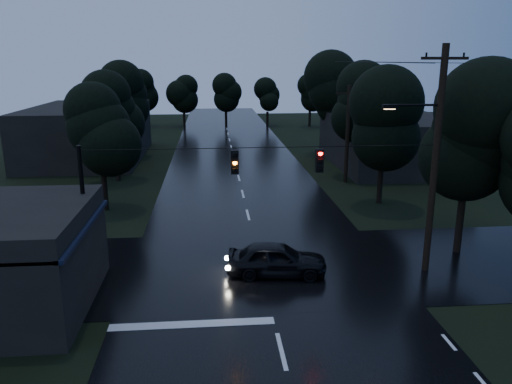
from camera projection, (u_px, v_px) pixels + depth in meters
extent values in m
cube|color=black|center=(239.00, 178.00, 40.55)|extent=(12.00, 120.00, 0.02)
cube|color=black|center=(261.00, 267.00, 23.22)|extent=(60.00, 9.00, 0.02)
cube|color=black|center=(3.00, 229.00, 18.65)|extent=(6.00, 7.00, 0.12)
cube|color=black|center=(85.00, 227.00, 18.91)|extent=(0.30, 7.00, 0.15)
cylinder|color=black|center=(62.00, 305.00, 16.44)|extent=(0.10, 0.10, 3.00)
cylinder|color=black|center=(100.00, 241.00, 22.21)|extent=(0.10, 0.10, 3.00)
cube|color=#FFB666|center=(75.00, 259.00, 17.64)|extent=(0.06, 1.60, 0.50)
cube|color=#FFB666|center=(93.00, 234.00, 20.24)|extent=(0.06, 1.20, 0.50)
cube|color=black|center=(391.00, 141.00, 45.04)|extent=(10.00, 14.00, 4.40)
cube|color=black|center=(89.00, 133.00, 48.32)|extent=(10.00, 16.00, 5.00)
cylinder|color=black|center=(435.00, 163.00, 21.62)|extent=(0.30, 0.30, 10.00)
cube|color=black|center=(445.00, 58.00, 20.49)|extent=(2.00, 0.12, 0.12)
cylinder|color=black|center=(415.00, 105.00, 20.88)|extent=(2.20, 0.10, 0.10)
cube|color=black|center=(390.00, 106.00, 20.80)|extent=(0.60, 0.25, 0.18)
cube|color=#FFB266|center=(389.00, 109.00, 20.83)|extent=(0.45, 0.18, 0.03)
cylinder|color=black|center=(347.00, 135.00, 38.38)|extent=(0.30, 0.30, 7.50)
cube|color=black|center=(349.00, 93.00, 37.57)|extent=(2.00, 0.12, 0.12)
cylinder|color=black|center=(85.00, 216.00, 20.84)|extent=(0.18, 0.18, 6.00)
cylinder|color=black|center=(263.00, 148.00, 20.77)|extent=(15.00, 0.03, 0.03)
cube|color=black|center=(235.00, 162.00, 20.82)|extent=(0.32, 0.25, 1.00)
sphere|color=orange|center=(235.00, 163.00, 20.67)|extent=(0.18, 0.18, 0.18)
cube|color=black|center=(320.00, 161.00, 21.13)|extent=(0.32, 0.25, 1.00)
sphere|color=#FF0C07|center=(320.00, 161.00, 20.99)|extent=(0.18, 0.18, 0.18)
cylinder|color=black|center=(459.00, 225.00, 24.69)|extent=(0.36, 0.36, 2.80)
sphere|color=black|center=(467.00, 158.00, 23.82)|extent=(4.48, 4.48, 4.48)
sphere|color=black|center=(470.00, 133.00, 23.51)|extent=(4.48, 4.48, 4.48)
sphere|color=black|center=(472.00, 107.00, 23.20)|extent=(4.48, 4.48, 4.48)
cylinder|color=black|center=(105.00, 191.00, 31.75)|extent=(0.36, 0.36, 2.45)
sphere|color=black|center=(101.00, 145.00, 30.99)|extent=(3.92, 3.92, 3.92)
sphere|color=black|center=(100.00, 128.00, 30.72)|extent=(3.92, 3.92, 3.92)
sphere|color=black|center=(98.00, 111.00, 30.45)|extent=(3.92, 3.92, 3.92)
cylinder|color=black|center=(117.00, 165.00, 39.38)|extent=(0.36, 0.36, 2.62)
sphere|color=black|center=(115.00, 124.00, 38.56)|extent=(4.20, 4.20, 4.20)
sphere|color=black|center=(113.00, 110.00, 38.27)|extent=(4.20, 4.20, 4.20)
sphere|color=black|center=(112.00, 95.00, 37.98)|extent=(4.20, 4.20, 4.20)
cylinder|color=black|center=(129.00, 143.00, 48.93)|extent=(0.36, 0.36, 2.80)
sphere|color=black|center=(127.00, 108.00, 48.05)|extent=(4.48, 4.48, 4.48)
sphere|color=black|center=(126.00, 96.00, 47.74)|extent=(4.48, 4.48, 4.48)
sphere|color=black|center=(125.00, 83.00, 47.44)|extent=(4.48, 4.48, 4.48)
cylinder|color=black|center=(380.00, 184.00, 33.29)|extent=(0.36, 0.36, 2.62)
sphere|color=black|center=(383.00, 136.00, 32.47)|extent=(4.20, 4.20, 4.20)
sphere|color=black|center=(384.00, 119.00, 32.18)|extent=(4.20, 4.20, 4.20)
sphere|color=black|center=(385.00, 101.00, 31.89)|extent=(4.20, 4.20, 4.20)
cylinder|color=black|center=(355.00, 159.00, 41.02)|extent=(0.36, 0.36, 2.80)
sphere|color=black|center=(357.00, 118.00, 40.14)|extent=(4.48, 4.48, 4.48)
sphere|color=black|center=(358.00, 103.00, 39.83)|extent=(4.48, 4.48, 4.48)
sphere|color=black|center=(359.00, 87.00, 39.53)|extent=(4.48, 4.48, 4.48)
cylinder|color=black|center=(333.00, 139.00, 50.67)|extent=(0.36, 0.36, 2.97)
sphere|color=black|center=(335.00, 103.00, 49.74)|extent=(4.76, 4.76, 4.76)
sphere|color=black|center=(335.00, 90.00, 49.41)|extent=(4.76, 4.76, 4.76)
sphere|color=black|center=(336.00, 77.00, 49.09)|extent=(4.76, 4.76, 4.76)
imported|color=black|center=(277.00, 259.00, 22.19)|extent=(4.59, 2.27, 1.51)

